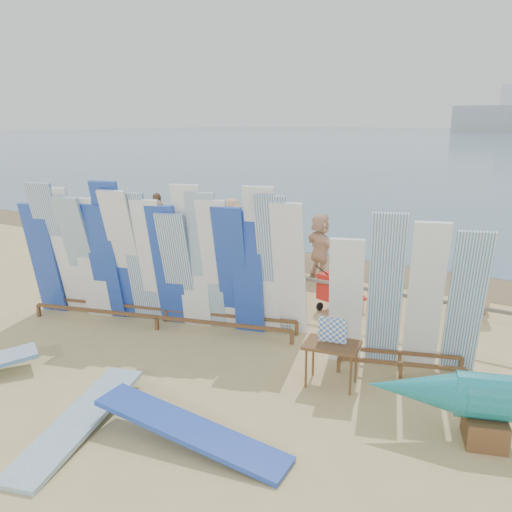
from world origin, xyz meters
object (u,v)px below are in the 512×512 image
Objects in this scene: beachgoer_2 at (238,260)px; beachgoer_5 at (321,247)px; stroller at (336,290)px; beachgoer_6 at (478,272)px; beachgoer_3 at (232,229)px; vendor_table at (331,363)px; beachgoer_extra_1 at (158,219)px; beachgoer_1 at (159,233)px; beach_chair_right at (351,298)px; flat_board_a at (80,428)px; beachgoer_4 at (278,244)px; main_surfboard_rack at (160,262)px; beach_chair_left at (261,287)px; beachgoer_0 at (142,226)px; side_surfboard_rack at (406,301)px; flat_board_d at (191,445)px; beachgoer_11 at (187,219)px.

beachgoer_5 reaches higher than beachgoer_2.
stroller is at bearing -127.88° from beachgoer_2.
beachgoer_6 is at bearing -153.21° from beachgoer_5.
vendor_table is at bearing 167.06° from beachgoer_3.
beachgoer_5 reaches higher than beachgoer_extra_1.
vendor_table is 8.21m from beachgoer_1.
vendor_table is at bearing -110.36° from beach_chair_right.
beachgoer_2 is at bearing -145.88° from beachgoer_1.
beachgoer_4 reaches higher than flat_board_a.
main_surfboard_rack is 3.71× the size of beachgoer_2.
beachgoer_2 is (-3.87, 3.20, 0.41)m from vendor_table.
vendor_table is 0.41× the size of flat_board_a.
beachgoer_3 is at bearing 92.91° from main_surfboard_rack.
beach_chair_left is 0.55× the size of beachgoer_0.
side_surfboard_rack is 7.99m from beachgoer_3.
beachgoer_3 reaches higher than flat_board_d.
beachgoer_11 is (-4.88, 3.38, 0.60)m from beach_chair_left.
main_surfboard_rack is 7.37m from beachgoer_extra_1.
stroller reaches higher than beach_chair_right.
beachgoer_2 is at bearing 92.05° from beachgoer_5.
vendor_table is at bearing -53.71° from beachgoer_6.
beach_chair_left is at bearing 80.09° from flat_board_a.
beachgoer_2 is 5.37m from beachgoer_6.
beachgoer_2 is 0.84× the size of beachgoer_1.
flat_board_a is 1.44× the size of beachgoer_1.
flat_board_d is at bearing -68.64° from stroller.
flat_board_d is at bearing -55.20° from beachgoer_6.
side_surfboard_rack is 1.56m from vendor_table.
beach_chair_right is at bearing -99.78° from beachgoer_6.
beachgoer_3 is 1.05× the size of beachgoer_extra_1.
beachgoer_1 is at bearing -171.65° from stroller.
vendor_table is 3.52m from stroller.
beachgoer_1 is at bearing 124.20° from beachgoer_11.
beachgoer_3 is 0.97× the size of beachgoer_1.
flat_board_a is 6.35m from beachgoer_2.
beachgoer_5 is (1.23, 2.01, 0.08)m from beachgoer_2.
vendor_table is 0.64× the size of beachgoer_11.
beachgoer_3 is at bearing 94.20° from flat_board_a.
beach_chair_left is (-3.12, 3.06, -0.09)m from vendor_table.
beachgoer_11 reaches higher than beach_chair_right.
side_surfboard_rack is 2.42× the size of vendor_table.
beachgoer_extra_1 reaches higher than beach_chair_right.
vendor_table is 0.65× the size of beachgoer_extra_1.
main_surfboard_rack reaches higher than beachgoer_6.
beachgoer_6 is 0.96× the size of beachgoer_3.
beachgoer_0 is (-7.17, 1.63, 0.43)m from stroller.
beach_chair_left is 2.11m from beach_chair_right.
beachgoer_3 is (-1.77, 5.11, -0.41)m from main_surfboard_rack.
beach_chair_left is (-0.74, 5.98, 0.28)m from flat_board_a.
vendor_table is at bearing -24.27° from flat_board_d.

